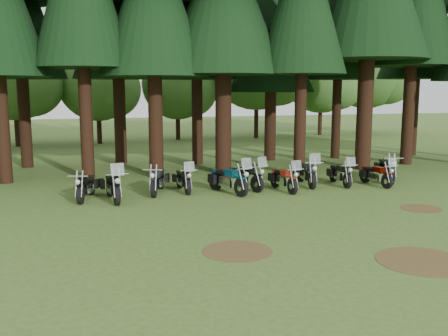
{
  "coord_description": "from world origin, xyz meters",
  "views": [
    {
      "loc": [
        -6.83,
        -13.54,
        4.05
      ],
      "look_at": [
        -1.24,
        5.0,
        1.0
      ],
      "focal_mm": 40.0,
      "sensor_mm": 36.0,
      "label": 1
    }
  ],
  "objects_px": {
    "motorcycle_4": "(228,181)",
    "motorcycle_8": "(340,175)",
    "motorcycle_3": "(183,180)",
    "motorcycle_7": "(306,174)",
    "motorcycle_9": "(376,175)",
    "motorcycle_0": "(86,187)",
    "motorcycle_10": "(386,170)",
    "motorcycle_1": "(113,187)",
    "motorcycle_6": "(284,180)",
    "motorcycle_2": "(158,181)",
    "motorcycle_5": "(245,178)"
  },
  "relations": [
    {
      "from": "motorcycle_10",
      "to": "motorcycle_0",
      "type": "bearing_deg",
      "value": -158.33
    },
    {
      "from": "motorcycle_6",
      "to": "motorcycle_8",
      "type": "bearing_deg",
      "value": 4.83
    },
    {
      "from": "motorcycle_1",
      "to": "motorcycle_6",
      "type": "distance_m",
      "value": 6.74
    },
    {
      "from": "motorcycle_0",
      "to": "motorcycle_4",
      "type": "relative_size",
      "value": 0.91
    },
    {
      "from": "motorcycle_2",
      "to": "motorcycle_6",
      "type": "bearing_deg",
      "value": 7.67
    },
    {
      "from": "motorcycle_1",
      "to": "motorcycle_9",
      "type": "xyz_separation_m",
      "value": [
        10.95,
        -0.28,
        -0.08
      ]
    },
    {
      "from": "motorcycle_3",
      "to": "motorcycle_6",
      "type": "height_order",
      "value": "motorcycle_6"
    },
    {
      "from": "motorcycle_6",
      "to": "motorcycle_8",
      "type": "relative_size",
      "value": 1.02
    },
    {
      "from": "motorcycle_7",
      "to": "motorcycle_1",
      "type": "bearing_deg",
      "value": -166.31
    },
    {
      "from": "motorcycle_4",
      "to": "motorcycle_8",
      "type": "relative_size",
      "value": 1.11
    },
    {
      "from": "motorcycle_3",
      "to": "motorcycle_4",
      "type": "xyz_separation_m",
      "value": [
        1.6,
        -0.89,
        0.06
      ]
    },
    {
      "from": "motorcycle_8",
      "to": "motorcycle_9",
      "type": "bearing_deg",
      "value": -14.86
    },
    {
      "from": "motorcycle_1",
      "to": "motorcycle_6",
      "type": "relative_size",
      "value": 1.13
    },
    {
      "from": "motorcycle_1",
      "to": "motorcycle_7",
      "type": "height_order",
      "value": "motorcycle_1"
    },
    {
      "from": "motorcycle_1",
      "to": "motorcycle_3",
      "type": "relative_size",
      "value": 1.16
    },
    {
      "from": "motorcycle_4",
      "to": "motorcycle_9",
      "type": "height_order",
      "value": "motorcycle_4"
    },
    {
      "from": "motorcycle_2",
      "to": "motorcycle_10",
      "type": "height_order",
      "value": "motorcycle_10"
    },
    {
      "from": "motorcycle_9",
      "to": "motorcycle_7",
      "type": "bearing_deg",
      "value": 157.06
    },
    {
      "from": "motorcycle_4",
      "to": "motorcycle_9",
      "type": "distance_m",
      "value": 6.52
    },
    {
      "from": "motorcycle_0",
      "to": "motorcycle_5",
      "type": "bearing_deg",
      "value": 16.78
    },
    {
      "from": "motorcycle_3",
      "to": "motorcycle_1",
      "type": "bearing_deg",
      "value": -163.5
    },
    {
      "from": "motorcycle_0",
      "to": "motorcycle_7",
      "type": "bearing_deg",
      "value": 16.86
    },
    {
      "from": "motorcycle_5",
      "to": "motorcycle_9",
      "type": "xyz_separation_m",
      "value": [
        5.62,
        -0.86,
        -0.05
      ]
    },
    {
      "from": "motorcycle_4",
      "to": "motorcycle_6",
      "type": "height_order",
      "value": "motorcycle_4"
    },
    {
      "from": "motorcycle_3",
      "to": "motorcycle_7",
      "type": "bearing_deg",
      "value": -3.86
    },
    {
      "from": "motorcycle_1",
      "to": "motorcycle_8",
      "type": "xyz_separation_m",
      "value": [
        9.55,
        0.27,
        -0.07
      ]
    },
    {
      "from": "motorcycle_4",
      "to": "motorcycle_9",
      "type": "relative_size",
      "value": 1.14
    },
    {
      "from": "motorcycle_3",
      "to": "motorcycle_7",
      "type": "height_order",
      "value": "motorcycle_7"
    },
    {
      "from": "motorcycle_4",
      "to": "motorcycle_8",
      "type": "distance_m",
      "value": 5.12
    },
    {
      "from": "motorcycle_0",
      "to": "motorcycle_8",
      "type": "height_order",
      "value": "motorcycle_8"
    },
    {
      "from": "motorcycle_7",
      "to": "motorcycle_8",
      "type": "distance_m",
      "value": 1.46
    },
    {
      "from": "motorcycle_0",
      "to": "motorcycle_9",
      "type": "height_order",
      "value": "motorcycle_9"
    },
    {
      "from": "motorcycle_5",
      "to": "motorcycle_7",
      "type": "xyz_separation_m",
      "value": [
        2.81,
        0.05,
        0.02
      ]
    },
    {
      "from": "motorcycle_9",
      "to": "motorcycle_10",
      "type": "bearing_deg",
      "value": 32.87
    },
    {
      "from": "motorcycle_8",
      "to": "motorcycle_9",
      "type": "distance_m",
      "value": 1.5
    },
    {
      "from": "motorcycle_1",
      "to": "motorcycle_2",
      "type": "height_order",
      "value": "motorcycle_1"
    },
    {
      "from": "motorcycle_0",
      "to": "motorcycle_6",
      "type": "distance_m",
      "value": 7.71
    },
    {
      "from": "motorcycle_8",
      "to": "motorcycle_0",
      "type": "bearing_deg",
      "value": -174.61
    },
    {
      "from": "motorcycle_1",
      "to": "motorcycle_5",
      "type": "distance_m",
      "value": 5.36
    },
    {
      "from": "motorcycle_2",
      "to": "motorcycle_4",
      "type": "xyz_separation_m",
      "value": [
        2.64,
        -0.86,
        0.03
      ]
    },
    {
      "from": "motorcycle_8",
      "to": "motorcycle_10",
      "type": "relative_size",
      "value": 0.91
    },
    {
      "from": "motorcycle_2",
      "to": "motorcycle_9",
      "type": "distance_m",
      "value": 9.22
    },
    {
      "from": "motorcycle_1",
      "to": "motorcycle_9",
      "type": "distance_m",
      "value": 10.96
    },
    {
      "from": "motorcycle_2",
      "to": "motorcycle_9",
      "type": "relative_size",
      "value": 1.07
    },
    {
      "from": "motorcycle_2",
      "to": "motorcycle_8",
      "type": "height_order",
      "value": "motorcycle_8"
    },
    {
      "from": "motorcycle_0",
      "to": "motorcycle_10",
      "type": "xyz_separation_m",
      "value": [
        12.99,
        0.08,
        0.05
      ]
    },
    {
      "from": "motorcycle_2",
      "to": "motorcycle_5",
      "type": "relative_size",
      "value": 0.98
    },
    {
      "from": "motorcycle_3",
      "to": "motorcycle_7",
      "type": "relative_size",
      "value": 0.88
    },
    {
      "from": "motorcycle_5",
      "to": "motorcycle_6",
      "type": "height_order",
      "value": "motorcycle_5"
    },
    {
      "from": "motorcycle_4",
      "to": "motorcycle_7",
      "type": "xyz_separation_m",
      "value": [
        3.69,
        0.63,
        -0.0
      ]
    }
  ]
}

